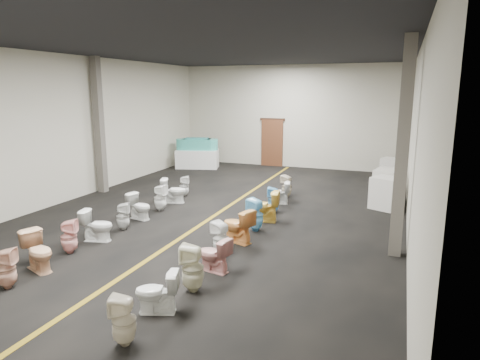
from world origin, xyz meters
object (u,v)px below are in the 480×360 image
(toilet_right_4, at_px, (221,239))
(toilet_right_6, at_px, (256,215))
(toilet_left_9, at_px, (184,186))
(appliance_crate_c, at_px, (389,179))
(toilet_left_8, at_px, (174,191))
(toilet_right_10, at_px, (287,186))
(toilet_left_4, at_px, (97,225))
(appliance_crate_a, at_px, (386,193))
(bathtub, at_px, (197,144))
(toilet_left_5, at_px, (123,216))
(toilet_left_1, at_px, (6,269))
(toilet_right_7, at_px, (264,206))
(toilet_left_7, at_px, (160,198))
(appliance_crate_b, at_px, (387,186))
(toilet_left_6, at_px, (140,206))
(toilet_right_3, at_px, (214,254))
(toilet_right_5, at_px, (238,225))
(toilet_right_2, at_px, (193,268))
(toilet_right_0, at_px, (124,321))
(toilet_left_2, at_px, (38,251))
(toilet_right_8, at_px, (274,200))
(toilet_left_3, at_px, (69,237))
(toilet_right_9, at_px, (279,193))
(toilet_right_1, at_px, (157,292))
(appliance_crate_d, at_px, (390,170))
(display_table, at_px, (197,159))

(toilet_right_4, height_order, toilet_right_6, toilet_right_6)
(toilet_left_9, xyz_separation_m, toilet_right_6, (3.31, -2.47, 0.07))
(appliance_crate_c, bearing_deg, toilet_left_8, -146.83)
(toilet_right_6, bearing_deg, toilet_right_10, -159.11)
(toilet_left_4, bearing_deg, appliance_crate_a, -63.43)
(bathtub, distance_m, toilet_left_5, 8.71)
(toilet_left_1, relative_size, toilet_right_7, 0.89)
(toilet_left_7, bearing_deg, appliance_crate_a, -65.09)
(bathtub, xyz_separation_m, toilet_right_7, (5.18, -6.51, -0.65))
(appliance_crate_b, xyz_separation_m, toilet_right_6, (-2.91, -4.15, -0.09))
(toilet_left_6, xyz_separation_m, toilet_right_3, (3.28, -2.40, -0.01))
(appliance_crate_b, distance_m, toilet_right_10, 3.12)
(toilet_left_8, relative_size, toilet_right_5, 0.96)
(bathtub, bearing_deg, toilet_right_2, -80.39)
(toilet_right_10, bearing_deg, toilet_left_7, -27.83)
(toilet_right_0, height_order, toilet_right_5, toilet_right_5)
(toilet_left_2, distance_m, toilet_right_7, 5.50)
(appliance_crate_b, distance_m, toilet_right_8, 3.83)
(toilet_left_1, xyz_separation_m, toilet_right_8, (3.04, 6.25, 0.00))
(toilet_left_3, relative_size, toilet_right_8, 1.01)
(toilet_left_3, bearing_deg, toilet_left_2, 161.30)
(appliance_crate_a, xyz_separation_m, toilet_left_9, (-6.23, -0.82, -0.13))
(toilet_left_6, bearing_deg, appliance_crate_c, -36.06)
(toilet_left_4, distance_m, toilet_right_2, 3.56)
(toilet_left_9, bearing_deg, appliance_crate_b, -95.07)
(toilet_left_4, distance_m, toilet_left_5, 0.88)
(toilet_left_3, distance_m, toilet_right_9, 6.31)
(toilet_right_1, bearing_deg, toilet_right_9, 160.77)
(toilet_right_1, xyz_separation_m, toilet_right_7, (0.11, 5.13, 0.07))
(appliance_crate_d, distance_m, toilet_right_3, 10.31)
(toilet_right_8, bearing_deg, toilet_left_2, -39.61)
(toilet_right_10, bearing_deg, appliance_crate_a, 103.28)
(toilet_right_1, bearing_deg, toilet_left_5, -156.73)
(toilet_left_3, xyz_separation_m, toilet_right_2, (3.28, -0.64, 0.05))
(toilet_right_9, bearing_deg, toilet_left_1, -36.80)
(toilet_right_3, bearing_deg, toilet_left_5, -103.06)
(toilet_left_1, distance_m, toilet_left_8, 6.18)
(toilet_left_5, relative_size, toilet_right_10, 0.95)
(appliance_crate_a, bearing_deg, toilet_left_4, -139.38)
(toilet_right_0, height_order, toilet_right_9, toilet_right_0)
(display_table, xyz_separation_m, appliance_crate_b, (8.16, -3.19, 0.10))
(toilet_right_0, distance_m, toilet_right_3, 2.66)
(appliance_crate_a, relative_size, toilet_right_0, 1.29)
(toilet_left_6, distance_m, toilet_right_9, 4.21)
(toilet_right_1, height_order, toilet_right_9, toilet_right_1)
(toilet_left_8, distance_m, toilet_right_2, 6.07)
(toilet_right_8, bearing_deg, toilet_left_9, -112.64)
(toilet_right_8, height_order, toilet_right_10, toilet_right_8)
(toilet_left_4, bearing_deg, toilet_right_10, -42.96)
(appliance_crate_a, height_order, toilet_right_5, appliance_crate_a)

